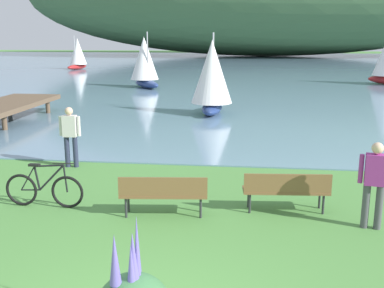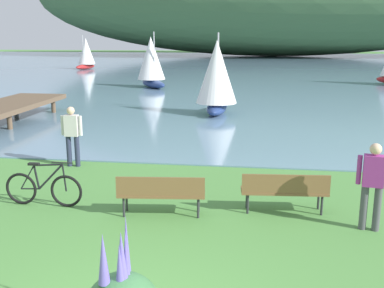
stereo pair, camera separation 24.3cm
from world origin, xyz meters
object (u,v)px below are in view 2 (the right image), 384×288
park_bench_near_camera (161,192)px  sailboat_mid_bay (217,77)px  sailboat_nearest_to_shore (86,53)px  person_on_the_grass (373,181)px  person_at_shoreline (72,133)px  bicycle_leaning_near_bench (44,188)px  sailboat_far_off (151,61)px  park_bench_further_along (285,189)px

park_bench_near_camera → sailboat_mid_bay: 12.39m
sailboat_nearest_to_shore → sailboat_mid_bay: bearing=-58.5°
person_on_the_grass → sailboat_mid_bay: bearing=108.2°
person_at_shoreline → bicycle_leaning_near_bench: bearing=-79.4°
park_bench_near_camera → bicycle_leaning_near_bench: size_ratio=1.04×
person_on_the_grass → sailboat_mid_bay: size_ratio=0.46×
person_at_shoreline → person_on_the_grass: same height
person_at_shoreline → park_bench_near_camera: bearing=-45.5°
sailboat_far_off → park_bench_further_along: bearing=-70.3°
sailboat_far_off → sailboat_nearest_to_shore: bearing=123.9°
sailboat_nearest_to_shore → park_bench_near_camera: bearing=-67.4°
park_bench_near_camera → park_bench_further_along: size_ratio=1.00×
person_at_shoreline → sailboat_nearest_to_shore: 37.78m
bicycle_leaning_near_bench → sailboat_far_off: size_ratio=0.47×
person_at_shoreline → sailboat_nearest_to_shore: size_ratio=0.49×
park_bench_further_along → person_on_the_grass: person_on_the_grass is taller
park_bench_further_along → bicycle_leaning_near_bench: bearing=-176.5°
park_bench_near_camera → person_on_the_grass: 4.13m
park_bench_further_along → bicycle_leaning_near_bench: (-5.18, -0.32, -0.12)m
bicycle_leaning_near_bench → person_at_shoreline: 3.19m
park_bench_further_along → person_at_shoreline: size_ratio=1.07×
park_bench_near_camera → sailboat_nearest_to_shore: size_ratio=0.52×
person_at_shoreline → sailboat_far_off: 19.69m
sailboat_nearest_to_shore → sailboat_mid_bay: size_ratio=0.95×
bicycle_leaning_near_bench → sailboat_mid_bay: 12.48m
park_bench_near_camera → sailboat_far_off: size_ratio=0.49×
person_at_shoreline → park_bench_further_along: bearing=-25.6°
bicycle_leaning_near_bench → sailboat_far_off: bearing=97.0°
sailboat_far_off → bicycle_leaning_near_bench: bearing=-83.0°
park_bench_near_camera → sailboat_far_off: sailboat_far_off is taller
sailboat_nearest_to_shore → bicycle_leaning_near_bench: bearing=-70.7°
sailboat_mid_bay → sailboat_far_off: size_ratio=0.98×
park_bench_near_camera → person_at_shoreline: size_ratio=1.08×
bicycle_leaning_near_bench → park_bench_further_along: bearing=3.5°
sailboat_mid_bay → park_bench_near_camera: bearing=-90.1°
park_bench_near_camera → sailboat_far_off: bearing=103.4°
person_at_shoreline → person_on_the_grass: 8.10m
bicycle_leaning_near_bench → person_on_the_grass: 6.80m
bicycle_leaning_near_bench → sailboat_mid_bay: size_ratio=0.48×
sailboat_nearest_to_shore → sailboat_far_off: sailboat_far_off is taller
person_on_the_grass → sailboat_nearest_to_shore: bearing=117.5°
park_bench_further_along → person_at_shoreline: bearing=154.4°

